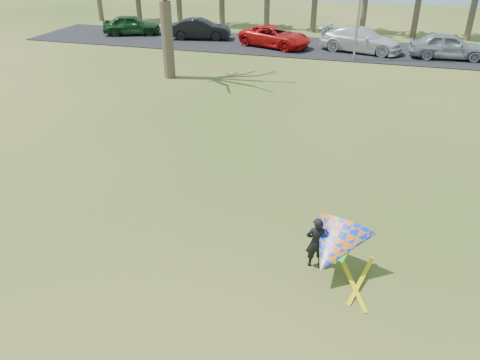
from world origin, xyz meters
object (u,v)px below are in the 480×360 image
(car_3, at_px, (361,40))
(car_4, at_px, (448,46))
(car_2, at_px, (275,36))
(kite_flyer, at_px, (332,246))
(car_0, at_px, (132,25))
(car_1, at_px, (201,29))

(car_3, distance_m, car_4, 5.61)
(car_2, xyz_separation_m, car_4, (11.64, -0.28, 0.09))
(kite_flyer, bearing_deg, car_4, 78.64)
(car_0, distance_m, kite_flyer, 31.86)
(kite_flyer, bearing_deg, car_1, 116.77)
(car_1, distance_m, car_4, 17.82)
(car_0, distance_m, car_2, 12.13)
(car_2, bearing_deg, car_4, -71.72)
(car_3, height_order, kite_flyer, kite_flyer)
(car_1, relative_size, car_2, 0.87)
(car_1, bearing_deg, car_0, 78.46)
(car_2, height_order, car_3, car_3)
(car_3, bearing_deg, car_0, 100.35)
(car_2, distance_m, kite_flyer, 25.45)
(car_0, relative_size, kite_flyer, 1.89)
(kite_flyer, bearing_deg, car_2, 105.42)
(car_2, bearing_deg, car_0, 104.14)
(car_3, xyz_separation_m, kite_flyer, (0.72, -24.69, -0.04))
(car_2, xyz_separation_m, car_3, (6.05, 0.16, 0.09))
(kite_flyer, bearing_deg, car_0, 126.25)
(car_1, bearing_deg, car_3, -104.62)
(car_4, height_order, kite_flyer, kite_flyer)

